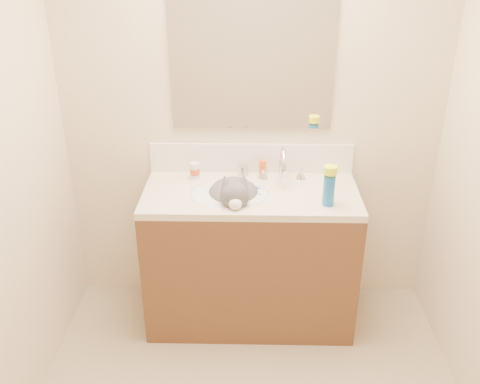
{
  "coord_description": "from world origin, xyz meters",
  "views": [
    {
      "loc": [
        -0.0,
        -1.69,
        2.18
      ],
      "look_at": [
        -0.06,
        0.92,
        0.88
      ],
      "focal_mm": 40.0,
      "sensor_mm": 36.0,
      "label": 1
    }
  ],
  "objects_px": {
    "vanity_cabinet": "(250,259)",
    "pill_bottle": "(195,171)",
    "amber_bottle": "(262,168)",
    "cat": "(234,198)",
    "spray_can": "(329,191)",
    "silver_jar": "(243,171)",
    "basin": "(229,205)",
    "faucet": "(283,168)"
  },
  "relations": [
    {
      "from": "vanity_cabinet",
      "to": "amber_bottle",
      "type": "distance_m",
      "value": 0.55
    },
    {
      "from": "faucet",
      "to": "silver_jar",
      "type": "height_order",
      "value": "faucet"
    },
    {
      "from": "basin",
      "to": "pill_bottle",
      "type": "height_order",
      "value": "pill_bottle"
    },
    {
      "from": "silver_jar",
      "to": "pill_bottle",
      "type": "bearing_deg",
      "value": -171.34
    },
    {
      "from": "basin",
      "to": "spray_can",
      "type": "distance_m",
      "value": 0.56
    },
    {
      "from": "faucet",
      "to": "cat",
      "type": "xyz_separation_m",
      "value": [
        -0.27,
        -0.17,
        -0.11
      ]
    },
    {
      "from": "cat",
      "to": "silver_jar",
      "type": "relative_size",
      "value": 6.78
    },
    {
      "from": "cat",
      "to": "amber_bottle",
      "type": "xyz_separation_m",
      "value": [
        0.16,
        0.25,
        0.07
      ]
    },
    {
      "from": "basin",
      "to": "spray_can",
      "type": "relative_size",
      "value": 2.69
    },
    {
      "from": "vanity_cabinet",
      "to": "silver_jar",
      "type": "bearing_deg",
      "value": 102.38
    },
    {
      "from": "basin",
      "to": "cat",
      "type": "relative_size",
      "value": 1.04
    },
    {
      "from": "amber_bottle",
      "to": "spray_can",
      "type": "distance_m",
      "value": 0.5
    },
    {
      "from": "cat",
      "to": "pill_bottle",
      "type": "relative_size",
      "value": 4.42
    },
    {
      "from": "spray_can",
      "to": "amber_bottle",
      "type": "bearing_deg",
      "value": 132.66
    },
    {
      "from": "pill_bottle",
      "to": "silver_jar",
      "type": "xyz_separation_m",
      "value": [
        0.28,
        0.04,
        -0.02
      ]
    },
    {
      "from": "faucet",
      "to": "pill_bottle",
      "type": "distance_m",
      "value": 0.51
    },
    {
      "from": "basin",
      "to": "cat",
      "type": "distance_m",
      "value": 0.05
    },
    {
      "from": "vanity_cabinet",
      "to": "silver_jar",
      "type": "relative_size",
      "value": 18.87
    },
    {
      "from": "basin",
      "to": "spray_can",
      "type": "height_order",
      "value": "spray_can"
    },
    {
      "from": "basin",
      "to": "silver_jar",
      "type": "height_order",
      "value": "silver_jar"
    },
    {
      "from": "cat",
      "to": "spray_can",
      "type": "relative_size",
      "value": 2.58
    },
    {
      "from": "vanity_cabinet",
      "to": "pill_bottle",
      "type": "xyz_separation_m",
      "value": [
        -0.33,
        0.17,
        0.5
      ]
    },
    {
      "from": "spray_can",
      "to": "pill_bottle",
      "type": "bearing_deg",
      "value": 156.54
    },
    {
      "from": "basin",
      "to": "amber_bottle",
      "type": "height_order",
      "value": "amber_bottle"
    },
    {
      "from": "cat",
      "to": "amber_bottle",
      "type": "height_order",
      "value": "cat"
    },
    {
      "from": "vanity_cabinet",
      "to": "spray_can",
      "type": "distance_m",
      "value": 0.69
    },
    {
      "from": "basin",
      "to": "faucet",
      "type": "relative_size",
      "value": 1.61
    },
    {
      "from": "faucet",
      "to": "basin",
      "type": "bearing_deg",
      "value": -150.88
    },
    {
      "from": "amber_bottle",
      "to": "cat",
      "type": "bearing_deg",
      "value": -122.89
    },
    {
      "from": "silver_jar",
      "to": "spray_can",
      "type": "xyz_separation_m",
      "value": [
        0.45,
        -0.36,
        0.05
      ]
    },
    {
      "from": "cat",
      "to": "spray_can",
      "type": "xyz_separation_m",
      "value": [
        0.5,
        -0.12,
        0.11
      ]
    },
    {
      "from": "pill_bottle",
      "to": "amber_bottle",
      "type": "distance_m",
      "value": 0.4
    },
    {
      "from": "faucet",
      "to": "amber_bottle",
      "type": "bearing_deg",
      "value": 144.58
    },
    {
      "from": "basin",
      "to": "amber_bottle",
      "type": "relative_size",
      "value": 4.67
    },
    {
      "from": "cat",
      "to": "spray_can",
      "type": "height_order",
      "value": "cat"
    },
    {
      "from": "vanity_cabinet",
      "to": "silver_jar",
      "type": "distance_m",
      "value": 0.53
    },
    {
      "from": "basin",
      "to": "cat",
      "type": "xyz_separation_m",
      "value": [
        0.03,
        -0.0,
        0.04
      ]
    },
    {
      "from": "faucet",
      "to": "pill_bottle",
      "type": "height_order",
      "value": "faucet"
    },
    {
      "from": "cat",
      "to": "pill_bottle",
      "type": "height_order",
      "value": "cat"
    },
    {
      "from": "vanity_cabinet",
      "to": "faucet",
      "type": "height_order",
      "value": "faucet"
    },
    {
      "from": "cat",
      "to": "amber_bottle",
      "type": "bearing_deg",
      "value": 52.36
    },
    {
      "from": "amber_bottle",
      "to": "spray_can",
      "type": "xyz_separation_m",
      "value": [
        0.34,
        -0.37,
        0.04
      ]
    }
  ]
}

